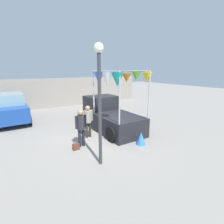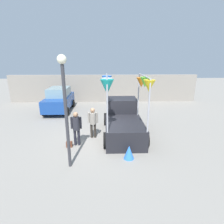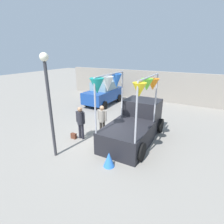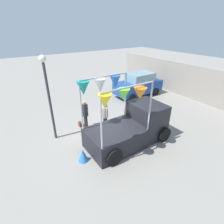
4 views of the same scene
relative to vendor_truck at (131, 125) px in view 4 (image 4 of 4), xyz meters
name	(u,v)px [view 4 (image 4 of 4)]	position (x,y,z in m)	size (l,w,h in m)	color
ground_plane	(106,135)	(-1.13, -0.81, -0.93)	(60.00, 60.00, 0.00)	gray
vendor_truck	(131,125)	(0.00, 0.00, 0.00)	(2.47, 4.17, 3.33)	black
parked_car	(139,84)	(-4.66, 4.56, 0.02)	(1.88, 4.00, 1.88)	navy
person_customer	(85,112)	(-2.34, -1.38, 0.10)	(0.53, 0.34, 1.69)	black
person_vendor	(105,114)	(-1.61, -0.54, 0.06)	(0.53, 0.34, 1.64)	#2D2823
handbag	(80,124)	(-2.69, -1.58, -0.79)	(0.28, 0.16, 0.28)	#592D1E
street_lamp	(48,88)	(-2.35, -3.14, 1.80)	(0.32, 0.32, 4.21)	#333338
brick_boundary_wall	(202,85)	(-1.13, 7.77, 0.37)	(18.00, 0.36, 2.60)	gray
folded_kite_bundle_azure	(83,155)	(0.04, -2.68, -0.63)	(0.44, 0.44, 0.60)	blue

